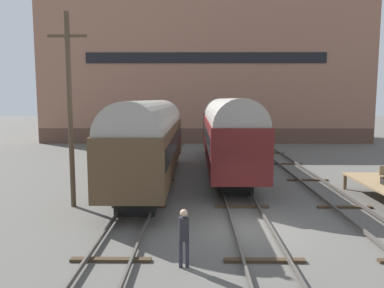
{
  "coord_description": "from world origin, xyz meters",
  "views": [
    {
      "loc": [
        -2.19,
        -14.43,
        5.17
      ],
      "look_at": [
        -2.46,
        10.25,
        2.2
      ],
      "focal_mm": 35.0,
      "sensor_mm": 36.0,
      "label": 1
    }
  ],
  "objects_px": {
    "person_worker": "(184,232)",
    "utility_pole": "(70,108)",
    "train_car_maroon": "(227,130)",
    "train_car_brown": "(151,137)"
  },
  "relations": [
    {
      "from": "train_car_maroon",
      "to": "person_worker",
      "type": "distance_m",
      "value": 16.13
    },
    {
      "from": "train_car_maroon",
      "to": "train_car_brown",
      "type": "bearing_deg",
      "value": -138.87
    },
    {
      "from": "train_car_maroon",
      "to": "train_car_brown",
      "type": "distance_m",
      "value": 6.54
    },
    {
      "from": "train_car_maroon",
      "to": "utility_pole",
      "type": "xyz_separation_m",
      "value": [
        -8.13,
        -9.24,
        1.77
      ]
    },
    {
      "from": "train_car_maroon",
      "to": "train_car_brown",
      "type": "relative_size",
      "value": 1.12
    },
    {
      "from": "person_worker",
      "to": "utility_pole",
      "type": "bearing_deg",
      "value": 130.24
    },
    {
      "from": "train_car_brown",
      "to": "person_worker",
      "type": "height_order",
      "value": "train_car_brown"
    },
    {
      "from": "utility_pole",
      "to": "person_worker",
      "type": "bearing_deg",
      "value": -49.76
    },
    {
      "from": "utility_pole",
      "to": "train_car_brown",
      "type": "bearing_deg",
      "value": 56.98
    },
    {
      "from": "train_car_maroon",
      "to": "utility_pole",
      "type": "bearing_deg",
      "value": -131.36
    }
  ]
}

